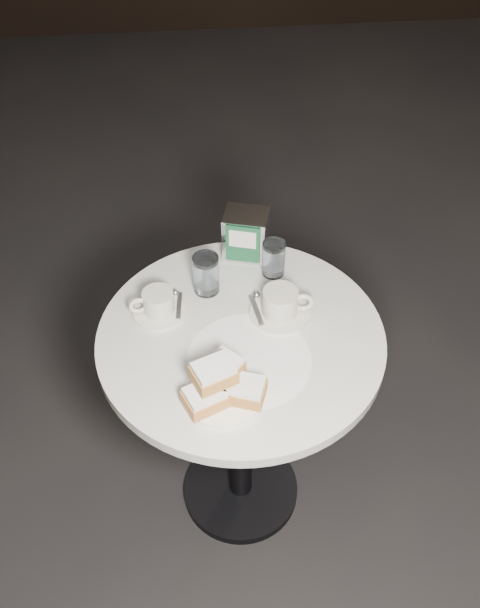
% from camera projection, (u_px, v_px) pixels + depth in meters
% --- Properties ---
extents(ground, '(7.00, 7.00, 0.00)m').
position_uv_depth(ground, '(241.00, 491.00, 2.16)').
color(ground, black).
rests_on(ground, ground).
extents(cafe_table, '(0.70, 0.70, 0.74)m').
position_uv_depth(cafe_table, '(241.00, 385.00, 1.78)').
color(cafe_table, black).
rests_on(cafe_table, ground).
extents(sugar_spill, '(0.31, 0.31, 0.00)m').
position_uv_depth(sugar_spill, '(249.00, 359.00, 1.58)').
color(sugar_spill, white).
rests_on(sugar_spill, cafe_table).
extents(beignet_plate, '(0.20, 0.19, 0.11)m').
position_uv_depth(beignet_plate, '(222.00, 386.00, 1.47)').
color(beignet_plate, white).
rests_on(beignet_plate, cafe_table).
extents(coffee_cup_left, '(0.15, 0.15, 0.07)m').
position_uv_depth(coffee_cup_left, '(158.00, 305.00, 1.67)').
color(coffee_cup_left, white).
rests_on(coffee_cup_left, cafe_table).
extents(coffee_cup_right, '(0.17, 0.17, 0.08)m').
position_uv_depth(coffee_cup_right, '(281.00, 305.00, 1.66)').
color(coffee_cup_right, silver).
rests_on(coffee_cup_right, cafe_table).
extents(water_glass_left, '(0.08, 0.08, 0.11)m').
position_uv_depth(water_glass_left, '(206.00, 274.00, 1.71)').
color(water_glass_left, white).
rests_on(water_glass_left, cafe_table).
extents(water_glass_right, '(0.07, 0.07, 0.10)m').
position_uv_depth(water_glass_right, '(274.00, 259.00, 1.76)').
color(water_glass_right, white).
rests_on(water_glass_right, cafe_table).
extents(napkin_dispenser, '(0.13, 0.12, 0.13)m').
position_uv_depth(napkin_dispenser, '(246.00, 235.00, 1.80)').
color(napkin_dispenser, silver).
rests_on(napkin_dispenser, cafe_table).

